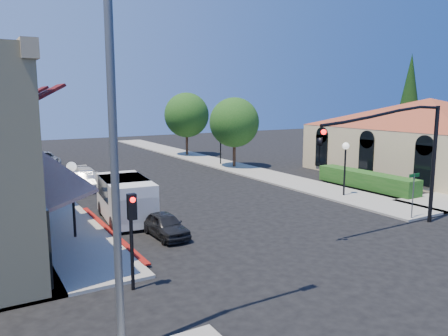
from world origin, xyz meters
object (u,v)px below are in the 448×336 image
conifer_far (409,98)px  lamppost_left_near (72,180)px  secondary_signal (132,224)px  lamppost_right_near (345,155)px  street_tree_a (234,122)px  street_tree_b (187,115)px  parked_car_c (86,175)px  parked_car_d (44,159)px  signal_mast_arm (408,146)px  cobra_streetlight (128,145)px  street_name_sign (413,189)px  lamppost_right_far (220,137)px  white_van (126,197)px  lamppost_left_far (31,149)px  parked_car_a (165,225)px  parked_car_b (84,181)px

conifer_far → lamppost_left_near: bearing=-164.7°
secondary_signal → lamppost_right_near: size_ratio=0.93×
street_tree_a → street_tree_b: size_ratio=0.92×
parked_car_c → parked_car_d: bearing=93.0°
lamppost_right_near → parked_car_d: bearing=121.5°
street_tree_a → signal_mast_arm: bearing=-98.2°
cobra_streetlight → parked_car_d: bearing=85.0°
street_name_sign → cobra_streetlight: bearing=-165.8°
lamppost_right_far → parked_car_d: (-14.70, 8.00, -2.06)m
white_van → lamppost_left_near: bearing=-149.2°
signal_mast_arm → parked_car_c: signal_mast_arm is taller
conifer_far → lamppost_left_far: conifer_far is taller
cobra_streetlight → parked_car_d: (2.95, 34.00, -4.60)m
street_name_sign → lamppost_left_far: size_ratio=0.70×
lamppost_left_near → parked_car_a: bearing=-25.3°
street_tree_a → parked_car_b: street_tree_a is taller
conifer_far → parked_car_c: conifer_far is taller
street_name_sign → lamppost_right_far: lamppost_right_far is taller
street_name_sign → lamppost_left_near: lamppost_left_near is taller
conifer_far → cobra_streetlight: bearing=-151.7°
conifer_far → street_tree_b: size_ratio=1.57×
lamppost_right_far → parked_car_a: (-13.30, -17.75, -2.18)m
lamppost_left_near → cobra_streetlight: bearing=-93.7°
street_name_sign → parked_car_a: 13.00m
lamppost_right_near → parked_car_b: (-14.05, 11.00, -2.10)m
conifer_far → parked_car_b: 34.05m
parked_car_c → parked_car_d: parked_car_d is taller
street_tree_a → parked_car_b: bearing=-168.2°
white_van → parked_car_a: size_ratio=1.60×
parked_car_b → lamppost_right_far: bearing=26.9°
street_name_sign → lamppost_left_far: (-16.00, 19.80, 1.04)m
lamppost_left_near → parked_car_c: (3.70, 13.65, -2.17)m
lamppost_right_far → parked_car_d: 16.86m
secondary_signal → signal_mast_arm: bearing=0.4°
street_tree_a → parked_car_a: bearing=-130.8°
street_tree_a → street_tree_b: street_tree_b is taller
cobra_streetlight → white_van: bearing=72.8°
street_tree_b → secondary_signal: size_ratio=2.11×
signal_mast_arm → cobra_streetlight: cobra_streetlight is taller
cobra_streetlight → street_name_sign: 17.54m
lamppost_right_near → parked_car_c: 19.18m
lamppost_left_far → secondary_signal: bearing=-88.6°
street_name_sign → lamppost_right_far: size_ratio=0.70×
white_van → parked_car_d: (-0.69, 22.21, -0.62)m
secondary_signal → street_tree_a: bearing=50.8°
parked_car_a → parked_car_c: parked_car_c is taller
signal_mast_arm → lamppost_right_near: size_ratio=2.24×
white_van → parked_car_b: bearing=90.3°
street_name_sign → parked_car_d: 32.81m
street_name_sign → parked_car_a: size_ratio=0.76×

